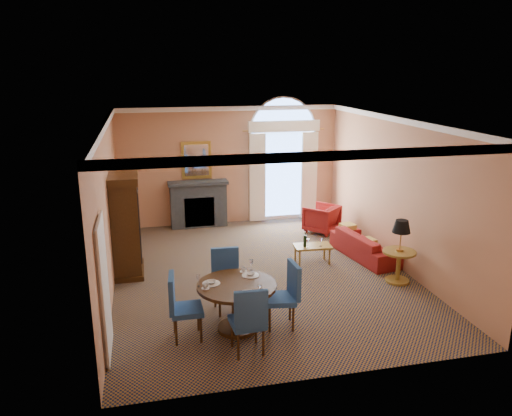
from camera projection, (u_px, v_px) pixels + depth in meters
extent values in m
plane|color=#131C3D|center=(261.00, 273.00, 10.52)|extent=(7.50, 7.50, 0.00)
cube|color=tan|center=(230.00, 166.00, 13.60)|extent=(6.00, 0.04, 3.20)
cube|color=tan|center=(108.00, 209.00, 9.44)|extent=(0.04, 7.50, 3.20)
cube|color=tan|center=(397.00, 192.00, 10.73)|extent=(0.04, 7.50, 3.20)
cube|color=silver|center=(262.00, 121.00, 9.65)|extent=(6.00, 7.50, 0.04)
cube|color=white|center=(262.00, 124.00, 9.67)|extent=(6.00, 7.50, 0.12)
cube|color=white|center=(104.00, 290.00, 7.36)|extent=(0.08, 0.90, 2.06)
cube|color=#373D41|center=(199.00, 205.00, 13.50)|extent=(1.50, 0.40, 1.20)
cube|color=#373D41|center=(198.00, 182.00, 13.29)|extent=(1.60, 0.46, 0.08)
cube|color=gold|center=(196.00, 160.00, 13.33)|extent=(0.80, 0.04, 1.00)
cube|color=white|center=(197.00, 160.00, 13.31)|extent=(0.64, 0.02, 0.84)
cube|color=white|center=(282.00, 176.00, 14.00)|extent=(1.90, 0.04, 2.50)
cube|color=#7E9FD3|center=(283.00, 176.00, 13.99)|extent=(1.70, 0.02, 2.30)
cylinder|color=white|center=(283.00, 131.00, 13.66)|extent=(1.90, 0.04, 1.90)
cube|color=#F3E9CE|center=(257.00, 178.00, 13.73)|extent=(0.45, 0.06, 2.45)
cube|color=#F3E9CE|center=(309.00, 176.00, 14.05)|extent=(0.45, 0.06, 2.45)
cube|color=#F3E9CE|center=(284.00, 126.00, 13.51)|extent=(2.00, 0.08, 0.30)
cube|color=#301C0B|center=(126.00, 228.00, 10.31)|extent=(0.54, 0.99, 1.97)
cube|color=#301C0B|center=(122.00, 178.00, 10.02)|extent=(0.61, 1.08, 0.16)
cube|color=#301C0B|center=(129.00, 270.00, 10.56)|extent=(0.61, 1.08, 0.10)
cylinder|color=#301C0B|center=(237.00, 286.00, 8.07)|extent=(1.30, 1.30, 0.05)
cylinder|color=#301C0B|center=(237.00, 309.00, 8.18)|extent=(0.17, 0.17, 0.76)
cylinder|color=#301C0B|center=(237.00, 328.00, 8.27)|extent=(0.65, 0.65, 0.07)
cylinder|color=silver|center=(250.00, 275.00, 8.39)|extent=(0.29, 0.29, 0.01)
imported|color=silver|center=(250.00, 274.00, 8.39)|extent=(0.15, 0.15, 0.04)
imported|color=silver|center=(244.00, 269.00, 8.53)|extent=(0.09, 0.09, 0.07)
cylinder|color=silver|center=(211.00, 283.00, 8.07)|extent=(0.29, 0.29, 0.01)
imported|color=silver|center=(211.00, 282.00, 8.07)|extent=(0.15, 0.15, 0.04)
imported|color=silver|center=(205.00, 286.00, 7.89)|extent=(0.09, 0.09, 0.07)
cylinder|color=silver|center=(248.00, 294.00, 7.71)|extent=(0.29, 0.29, 0.01)
imported|color=silver|center=(248.00, 292.00, 7.70)|extent=(0.15, 0.15, 0.04)
imported|color=silver|center=(261.00, 291.00, 7.72)|extent=(0.09, 0.09, 0.07)
cube|color=#234C89|center=(228.00, 285.00, 8.80)|extent=(0.53, 0.53, 0.09)
cube|color=#234C89|center=(225.00, 263.00, 8.92)|extent=(0.50, 0.09, 0.59)
cylinder|color=#301C0B|center=(236.00, 293.00, 9.11)|extent=(0.04, 0.04, 0.45)
cylinder|color=#301C0B|center=(215.00, 295.00, 9.00)|extent=(0.04, 0.04, 0.45)
cylinder|color=#301C0B|center=(241.00, 302.00, 8.75)|extent=(0.04, 0.04, 0.45)
cylinder|color=#301C0B|center=(220.00, 305.00, 8.65)|extent=(0.04, 0.04, 0.45)
cube|color=#234C89|center=(247.00, 322.00, 7.51)|extent=(0.53, 0.53, 0.09)
cube|color=#234C89|center=(251.00, 310.00, 7.22)|extent=(0.50, 0.10, 0.59)
cylinder|color=#301C0B|center=(238.00, 347.00, 7.36)|extent=(0.04, 0.04, 0.45)
cylinder|color=#301C0B|center=(263.00, 343.00, 7.46)|extent=(0.04, 0.04, 0.45)
cylinder|color=#301C0B|center=(232.00, 334.00, 7.71)|extent=(0.04, 0.04, 0.45)
cylinder|color=#301C0B|center=(256.00, 330.00, 7.82)|extent=(0.04, 0.04, 0.45)
cube|color=#234C89|center=(280.00, 299.00, 8.27)|extent=(0.57, 0.57, 0.09)
cube|color=#234C89|center=(294.00, 280.00, 8.22)|extent=(0.10, 0.50, 0.59)
cylinder|color=#301C0B|center=(293.00, 319.00, 8.17)|extent=(0.04, 0.04, 0.45)
cylinder|color=#301C0B|center=(290.00, 308.00, 8.54)|extent=(0.04, 0.04, 0.45)
cylinder|color=#301C0B|center=(270.00, 320.00, 8.14)|extent=(0.04, 0.04, 0.45)
cylinder|color=#301C0B|center=(268.00, 309.00, 8.51)|extent=(0.04, 0.04, 0.45)
cube|color=#234C89|center=(187.00, 310.00, 7.90)|extent=(0.50, 0.50, 0.09)
cube|color=#234C89|center=(172.00, 293.00, 7.74)|extent=(0.12, 0.50, 0.59)
cylinder|color=#301C0B|center=(174.00, 321.00, 8.11)|extent=(0.04, 0.04, 0.45)
cylinder|color=#301C0B|center=(176.00, 333.00, 7.75)|extent=(0.04, 0.04, 0.45)
cylinder|color=#301C0B|center=(198.00, 318.00, 8.19)|extent=(0.04, 0.04, 0.45)
cylinder|color=#301C0B|center=(201.00, 330.00, 7.83)|extent=(0.04, 0.04, 0.45)
imported|color=maroon|center=(366.00, 245.00, 11.36)|extent=(1.08, 2.04, 0.57)
imported|color=maroon|center=(322.00, 219.00, 13.10)|extent=(1.10, 1.11, 0.72)
cube|color=olive|center=(313.00, 246.00, 10.99)|extent=(0.84, 0.50, 0.05)
cylinder|color=olive|center=(300.00, 259.00, 10.82)|extent=(0.04, 0.04, 0.36)
cylinder|color=olive|center=(329.00, 256.00, 10.97)|extent=(0.04, 0.04, 0.36)
cylinder|color=olive|center=(295.00, 254.00, 11.13)|extent=(0.04, 0.04, 0.36)
cylinder|color=olive|center=(324.00, 251.00, 11.28)|extent=(0.04, 0.04, 0.36)
cylinder|color=olive|center=(399.00, 252.00, 9.96)|extent=(0.66, 0.66, 0.04)
cylinder|color=olive|center=(398.00, 267.00, 10.05)|extent=(0.09, 0.09, 0.62)
cylinder|color=olive|center=(397.00, 280.00, 10.13)|extent=(0.48, 0.48, 0.04)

